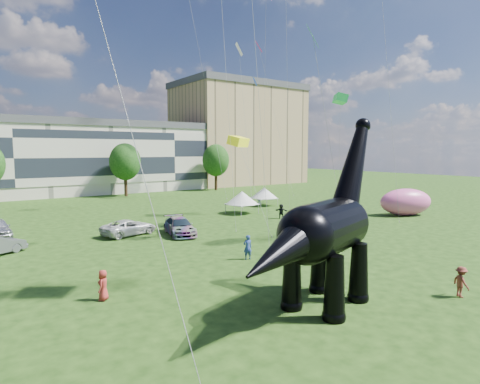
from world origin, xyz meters
TOP-DOWN VIEW (x-y plane):
  - ground at (0.00, 0.00)m, footprint 220.00×220.00m
  - terrace_row at (-8.00, 62.00)m, footprint 78.00×11.00m
  - apartment_block at (40.00, 65.00)m, footprint 28.00×18.00m
  - tree_mid_right at (8.00, 53.00)m, footprint 5.20×5.20m
  - tree_far_right at (26.00, 53.00)m, footprint 5.20×5.20m
  - dinosaur_sculpture at (-1.36, 0.09)m, footprint 12.00×5.28m
  - car_white at (-2.89, 22.11)m, footprint 5.51×3.48m
  - car_dark at (0.91, 19.52)m, footprint 3.37×5.71m
  - gazebo_near at (12.94, 26.39)m, footprint 4.30×4.30m
  - gazebo_far at (19.53, 30.19)m, footprint 4.06×4.06m
  - inflatable_pink at (27.83, 13.79)m, footprint 7.16×5.56m
  - visitors at (-0.21, 14.90)m, footprint 45.80×36.35m

SIDE VIEW (x-z plane):
  - ground at x=0.00m, z-range 0.00..0.00m
  - car_white at x=-2.89m, z-range 0.00..1.42m
  - car_dark at x=0.91m, z-range 0.00..1.55m
  - visitors at x=-0.21m, z-range -0.07..1.79m
  - inflatable_pink at x=27.83m, z-range 0.00..3.21m
  - gazebo_far at x=19.53m, z-range 0.52..3.06m
  - gazebo_near at x=12.94m, z-range 0.55..3.27m
  - dinosaur_sculpture at x=-1.36m, z-range -1.21..8.67m
  - terrace_row at x=-8.00m, z-range 0.00..12.00m
  - tree_mid_right at x=8.00m, z-range 1.57..11.01m
  - tree_far_right at x=26.00m, z-range 1.57..11.01m
  - apartment_block at x=40.00m, z-range 0.00..22.00m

